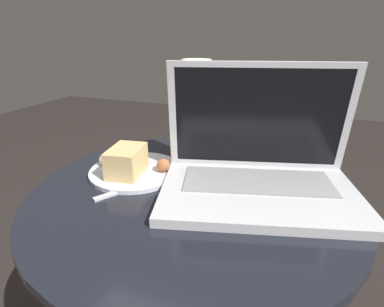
# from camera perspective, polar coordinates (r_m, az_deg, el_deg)

# --- Properties ---
(table) EXTENTS (0.66, 0.66, 0.56)m
(table) POSITION_cam_1_polar(r_m,az_deg,el_deg) (0.70, 0.29, -17.19)
(table) COLOR black
(table) RESTS_ON ground_plane
(laptop) EXTENTS (0.42, 0.32, 0.25)m
(laptop) POSITION_cam_1_polar(r_m,az_deg,el_deg) (0.61, 12.56, -2.46)
(laptop) COLOR silver
(laptop) RESTS_ON table
(beer_glass) EXTENTS (0.06, 0.06, 0.24)m
(beer_glass) POSITION_cam_1_polar(r_m,az_deg,el_deg) (0.69, 0.82, 7.39)
(beer_glass) COLOR gold
(beer_glass) RESTS_ON table
(snack_plate) EXTENTS (0.21, 0.21, 0.07)m
(snack_plate) POSITION_cam_1_polar(r_m,az_deg,el_deg) (0.69, -11.40, -2.10)
(snack_plate) COLOR silver
(snack_plate) RESTS_ON table
(fork) EXTENTS (0.12, 0.17, 0.00)m
(fork) POSITION_cam_1_polar(r_m,az_deg,el_deg) (0.64, -8.96, -5.62)
(fork) COLOR silver
(fork) RESTS_ON table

